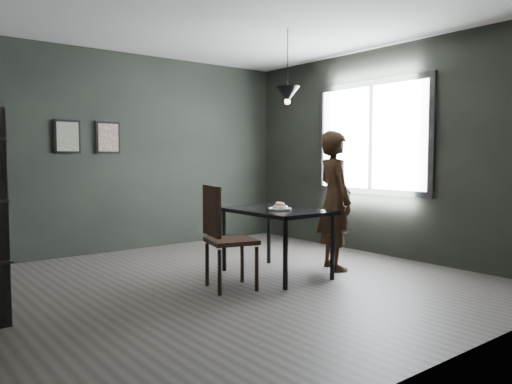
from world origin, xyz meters
TOP-DOWN VIEW (x-y plane):
  - ground at (0.00, 0.00)m, footprint 5.00×5.00m
  - back_wall at (0.00, 2.50)m, footprint 5.00×0.10m
  - ceiling at (0.00, 0.00)m, footprint 5.00×5.00m
  - window_assembly at (2.47, 0.20)m, footprint 0.04×1.96m
  - cafe_table at (0.60, 0.00)m, footprint 0.80×1.20m
  - white_plate at (0.58, -0.09)m, footprint 0.23×0.23m
  - donut_pile at (0.58, -0.09)m, footprint 0.19×0.19m
  - woman at (1.34, -0.19)m, footprint 0.58×0.70m
  - wood_chair at (-0.22, -0.13)m, footprint 0.56×0.56m
  - pendant_lamp at (0.85, 0.10)m, footprint 0.28×0.28m
  - framed_print_left at (-0.90, 2.47)m, footprint 0.34×0.04m
  - framed_print_right at (-0.35, 2.47)m, footprint 0.34×0.04m

SIDE VIEW (x-z plane):
  - ground at x=0.00m, z-range 0.00..0.00m
  - wood_chair at x=-0.22m, z-range 0.07..1.12m
  - cafe_table at x=0.60m, z-range 0.30..1.05m
  - white_plate at x=0.58m, z-range 0.75..0.76m
  - donut_pile at x=0.58m, z-range 0.75..0.83m
  - woman at x=1.34m, z-range 0.00..1.64m
  - back_wall at x=0.00m, z-range 0.00..2.80m
  - window_assembly at x=2.47m, z-range 0.82..2.38m
  - framed_print_left at x=-0.90m, z-range 1.38..1.82m
  - framed_print_right at x=-0.35m, z-range 1.38..1.82m
  - pendant_lamp at x=0.85m, z-range 1.62..2.48m
  - ceiling at x=0.00m, z-range 2.79..2.81m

